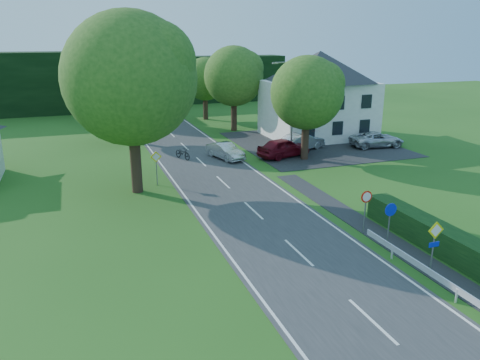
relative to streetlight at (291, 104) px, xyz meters
name	(u,v)px	position (x,y,z in m)	size (l,w,h in m)	color
road	(242,200)	(-8.06, -10.00, -4.44)	(7.00, 80.00, 0.04)	#333436
parking_pad	(313,144)	(3.94, 3.00, -4.44)	(14.00, 16.00, 0.04)	#242527
line_edge_left	(192,206)	(-11.31, -10.00, -4.42)	(0.12, 80.00, 0.01)	white
line_edge_right	(288,194)	(-4.81, -10.00, -4.42)	(0.12, 80.00, 0.01)	white
line_centre	(242,200)	(-8.06, -10.00, -4.42)	(0.12, 80.00, 0.01)	white
tree_main	(132,105)	(-14.06, -6.00, 1.36)	(9.40, 9.40, 11.64)	#275018
tree_left_far	(122,98)	(-13.06, 10.00, -0.17)	(7.00, 7.00, 8.58)	#275018
tree_right_far	(234,89)	(-1.06, 12.00, 0.08)	(7.40, 7.40, 9.09)	#275018
tree_left_back	(116,88)	(-12.56, 22.00, -0.43)	(6.60, 6.60, 8.07)	#275018
tree_right_back	(205,89)	(-2.06, 20.00, -0.68)	(6.20, 6.20, 7.56)	#275018
tree_right_mid	(306,109)	(0.44, -2.00, -0.17)	(7.00, 7.00, 8.58)	#275018
treeline_right	(190,80)	(-0.06, 36.00, -0.96)	(30.00, 5.00, 7.00)	black
house_white	(318,94)	(5.94, 6.00, -0.06)	(10.60, 8.40, 8.60)	silver
streetlight	(291,104)	(0.00, 0.00, 0.00)	(2.03, 0.18, 8.00)	slate
sign_priority_right	(435,239)	(-3.76, -22.02, -2.67)	(0.78, 0.09, 2.59)	slate
sign_roundabout	(390,217)	(-3.76, -19.02, -2.79)	(0.64, 0.08, 2.37)	slate
sign_speed_limit	(366,202)	(-3.76, -17.03, -2.70)	(0.64, 0.11, 2.37)	slate
sign_priority_left	(156,161)	(-12.56, -5.02, -2.75)	(0.78, 0.09, 2.44)	slate
moving_car	(225,151)	(-5.84, 0.29, -3.76)	(1.41, 4.04, 1.33)	silver
motorcycle	(183,153)	(-9.26, 1.43, -3.91)	(0.68, 1.96, 1.03)	black
parked_car_red	(284,147)	(-0.93, -0.79, -3.61)	(1.93, 4.80, 1.64)	maroon
parked_car_silver_a	(302,142)	(1.66, 1.00, -3.66)	(1.61, 4.62, 1.52)	#AAAAAE
parked_car_silver_b	(377,139)	(8.91, -0.21, -3.73)	(2.32, 5.02, 1.40)	silver
parasol	(310,137)	(3.18, 2.26, -3.57)	(1.87, 1.91, 1.72)	#AF1D0E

